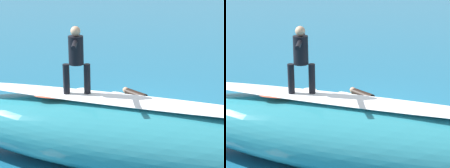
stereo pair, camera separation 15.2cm
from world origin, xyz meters
The scene contains 8 objects.
ground_plane centered at (0.00, 0.00, 0.00)m, with size 120.00×120.00×0.00m, color #196084.
wave_crest centered at (-0.56, 2.78, 0.78)m, with size 9.49×2.14×1.57m, color teal.
wave_foam_lip centered at (-0.56, 2.78, 1.61)m, with size 8.06×0.75×0.08m, color white.
surfboard_riding centered at (0.67, 2.87, 1.60)m, with size 1.88×0.47×0.06m, color #E0563D.
surfer_riding centered at (0.67, 2.87, 2.50)m, with size 0.64×1.34×1.49m.
surfboard_paddling centered at (0.67, -1.20, 0.04)m, with size 2.23×0.50×0.07m, color #EAE5C6.
surfer_paddling centered at (0.56, -1.15, 0.20)m, with size 1.51×0.86×0.29m.
foam_patch_mid centered at (2.63, -1.33, 0.06)m, with size 0.51×0.46×0.13m, color white.
Camera 2 is at (-3.41, 10.50, 4.76)m, focal length 67.28 mm.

